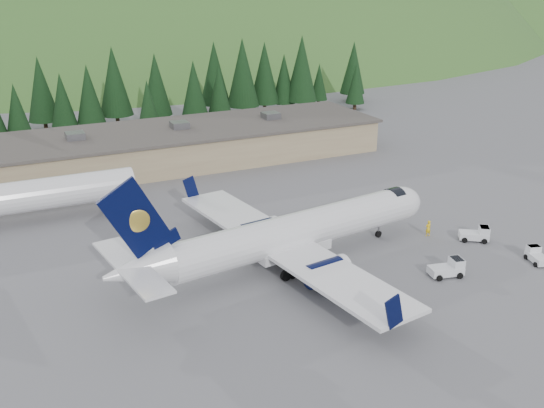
{
  "coord_description": "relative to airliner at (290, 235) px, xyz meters",
  "views": [
    {
      "loc": [
        -25.44,
        -47.51,
        26.44
      ],
      "look_at": [
        0.0,
        6.0,
        4.0
      ],
      "focal_mm": 40.0,
      "sensor_mm": 36.0,
      "label": 1
    }
  ],
  "objects": [
    {
      "name": "ground",
      "position": [
        1.03,
        0.15,
        -3.13
      ],
      "size": [
        600.0,
        600.0,
        0.0
      ],
      "primitive_type": "plane",
      "color": "slate"
    },
    {
      "name": "airliner",
      "position": [
        0.0,
        0.0,
        0.0
      ],
      "size": [
        35.43,
        33.36,
        11.76
      ],
      "rotation": [
        0.0,
        0.0,
        0.14
      ],
      "color": "white",
      "rests_on": "ground"
    },
    {
      "name": "second_airliner",
      "position": [
        -23.9,
        22.15,
        0.19
      ],
      "size": [
        27.5,
        11.0,
        10.05
      ],
      "color": "white",
      "rests_on": "ground"
    },
    {
      "name": "baggage_tug_a",
      "position": [
        12.37,
        -8.56,
        -2.38
      ],
      "size": [
        3.41,
        2.43,
        1.68
      ],
      "rotation": [
        0.0,
        0.0,
        -0.21
      ],
      "color": "silver",
      "rests_on": "ground"
    },
    {
      "name": "baggage_tug_b",
      "position": [
        20.49,
        -3.52,
        -2.41
      ],
      "size": [
        3.34,
        2.96,
        1.61
      ],
      "rotation": [
        0.0,
        0.0,
        -0.6
      ],
      "color": "silver",
      "rests_on": "ground"
    },
    {
      "name": "baggage_tug_c",
      "position": [
        22.19,
        -9.92,
        -2.5
      ],
      "size": [
        2.18,
        2.91,
        1.41
      ],
      "rotation": [
        0.0,
        0.0,
        1.28
      ],
      "color": "silver",
      "rests_on": "ground"
    },
    {
      "name": "terminal_building",
      "position": [
        -3.99,
        38.15,
        -0.51
      ],
      "size": [
        71.0,
        17.0,
        6.1
      ],
      "color": "#927B5C",
      "rests_on": "ground"
    },
    {
      "name": "ramp_worker",
      "position": [
        16.58,
        -0.36,
        -2.24
      ],
      "size": [
        0.68,
        0.47,
        1.8
      ],
      "primitive_type": "imported",
      "rotation": [
        0.0,
        0.0,
        3.08
      ],
      "color": "yellow",
      "rests_on": "ground"
    },
    {
      "name": "tree_line",
      "position": [
        -2.5,
        63.35,
        4.37
      ],
      "size": [
        113.48,
        17.93,
        14.05
      ],
      "color": "black",
      "rests_on": "ground"
    },
    {
      "name": "hills",
      "position": [
        54.36,
        207.53,
        -85.93
      ],
      "size": [
        614.0,
        330.0,
        300.0
      ],
      "color": "#2C5820",
      "rests_on": "ground"
    }
  ]
}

